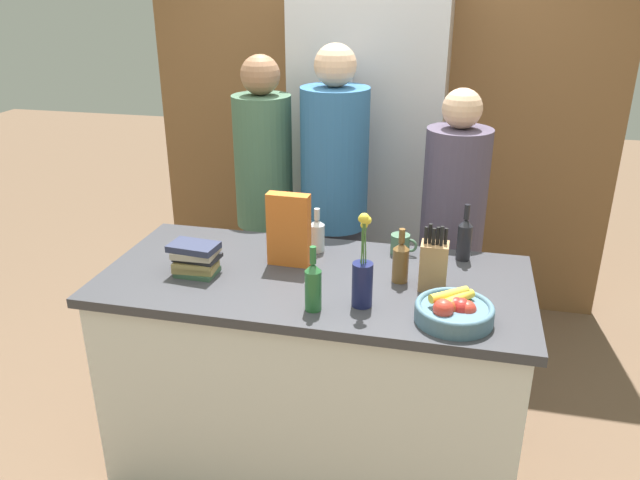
{
  "coord_description": "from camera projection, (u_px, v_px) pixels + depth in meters",
  "views": [
    {
      "loc": [
        0.55,
        -2.25,
        2.06
      ],
      "look_at": [
        0.0,
        0.1,
        1.05
      ],
      "focal_mm": 35.0,
      "sensor_mm": 36.0,
      "label": 1
    }
  ],
  "objects": [
    {
      "name": "bottle_wine",
      "position": [
        465.0,
        238.0,
        2.69
      ],
      "size": [
        0.06,
        0.06,
        0.25
      ],
      "color": "black",
      "rests_on": "kitchen_island"
    },
    {
      "name": "knife_block",
      "position": [
        434.0,
        265.0,
        2.43
      ],
      "size": [
        0.11,
        0.09,
        0.27
      ],
      "color": "#A87A4C",
      "rests_on": "kitchen_island"
    },
    {
      "name": "kitchen_island",
      "position": [
        315.0,
        370.0,
        2.75
      ],
      "size": [
        1.76,
        0.82,
        0.93
      ],
      "color": "silver",
      "rests_on": "ground_plane"
    },
    {
      "name": "back_wall_wood",
      "position": [
        378.0,
        107.0,
        4.0
      ],
      "size": [
        2.96,
        0.12,
        2.6
      ],
      "color": "brown",
      "rests_on": "ground_plane"
    },
    {
      "name": "refrigerator",
      "position": [
        369.0,
        164.0,
        3.79
      ],
      "size": [
        0.86,
        0.62,
        2.04
      ],
      "color": "#B7B7BC",
      "rests_on": "ground_plane"
    },
    {
      "name": "cereal_box",
      "position": [
        289.0,
        230.0,
        2.62
      ],
      "size": [
        0.18,
        0.06,
        0.32
      ],
      "color": "orange",
      "rests_on": "kitchen_island"
    },
    {
      "name": "ground_plane",
      "position": [
        315.0,
        453.0,
        2.93
      ],
      "size": [
        14.0,
        14.0,
        0.0
      ],
      "primitive_type": "plane",
      "color": "brown"
    },
    {
      "name": "flower_vase",
      "position": [
        363.0,
        277.0,
        2.3
      ],
      "size": [
        0.08,
        0.08,
        0.37
      ],
      "color": "#191E4C",
      "rests_on": "kitchen_island"
    },
    {
      "name": "bottle_water",
      "position": [
        317.0,
        234.0,
        2.78
      ],
      "size": [
        0.07,
        0.07,
        0.2
      ],
      "color": "#B2BCC1",
      "rests_on": "kitchen_island"
    },
    {
      "name": "person_in_red_tee",
      "position": [
        452.0,
        230.0,
        3.1
      ],
      "size": [
        0.31,
        0.31,
        1.61
      ],
      "rotation": [
        0.0,
        0.0,
        -0.38
      ],
      "color": "#383842",
      "rests_on": "ground_plane"
    },
    {
      "name": "coffee_mug",
      "position": [
        401.0,
        244.0,
        2.77
      ],
      "size": [
        0.12,
        0.09,
        0.09
      ],
      "color": "#42664C",
      "rests_on": "kitchen_island"
    },
    {
      "name": "bottle_vinegar",
      "position": [
        313.0,
        285.0,
        2.28
      ],
      "size": [
        0.06,
        0.06,
        0.25
      ],
      "color": "#286633",
      "rests_on": "kitchen_island"
    },
    {
      "name": "book_stack",
      "position": [
        196.0,
        258.0,
        2.57
      ],
      "size": [
        0.21,
        0.15,
        0.13
      ],
      "color": "#3D6047",
      "rests_on": "kitchen_island"
    },
    {
      "name": "person_at_sink",
      "position": [
        265.0,
        197.0,
        3.35
      ],
      "size": [
        0.3,
        0.3,
        1.72
      ],
      "rotation": [
        0.0,
        0.0,
        0.41
      ],
      "color": "#383842",
      "rests_on": "ground_plane"
    },
    {
      "name": "bottle_oil",
      "position": [
        401.0,
        261.0,
        2.5
      ],
      "size": [
        0.07,
        0.07,
        0.23
      ],
      "color": "brown",
      "rests_on": "kitchen_island"
    },
    {
      "name": "person_in_blue",
      "position": [
        334.0,
        198.0,
        3.25
      ],
      "size": [
        0.35,
        0.35,
        1.78
      ],
      "rotation": [
        0.0,
        0.0,
        0.31
      ],
      "color": "#383842",
      "rests_on": "ground_plane"
    },
    {
      "name": "fruit_bowl",
      "position": [
        454.0,
        310.0,
        2.22
      ],
      "size": [
        0.28,
        0.28,
        0.11
      ],
      "color": "slate",
      "rests_on": "kitchen_island"
    }
  ]
}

